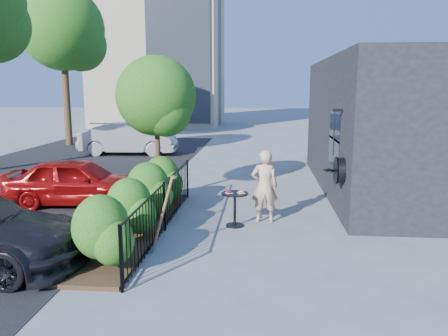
# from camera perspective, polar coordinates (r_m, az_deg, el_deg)

# --- Properties ---
(ground) EXTENTS (120.00, 120.00, 0.00)m
(ground) POSITION_cam_1_polar(r_m,az_deg,el_deg) (9.66, 1.09, -8.39)
(ground) COLOR gray
(ground) RESTS_ON ground
(shop_building) EXTENTS (6.22, 9.00, 4.00)m
(shop_building) POSITION_cam_1_polar(r_m,az_deg,el_deg) (14.51, 24.75, 5.05)
(shop_building) COLOR black
(shop_building) RESTS_ON ground
(fence) EXTENTS (0.05, 6.05, 1.10)m
(fence) POSITION_cam_1_polar(r_m,az_deg,el_deg) (9.71, -7.80, -4.94)
(fence) COLOR black
(fence) RESTS_ON ground
(planting_bed) EXTENTS (1.30, 6.00, 0.08)m
(planting_bed) POSITION_cam_1_polar(r_m,az_deg,el_deg) (10.04, -11.66, -7.65)
(planting_bed) COLOR #382616
(planting_bed) RESTS_ON ground
(shrubs) EXTENTS (1.10, 5.60, 1.24)m
(shrubs) POSITION_cam_1_polar(r_m,az_deg,el_deg) (9.92, -11.08, -3.88)
(shrubs) COLOR #225212
(shrubs) RESTS_ON ground
(patio_tree) EXTENTS (2.20, 2.20, 3.94)m
(patio_tree) POSITION_cam_1_polar(r_m,az_deg,el_deg) (12.23, -8.58, 8.65)
(patio_tree) COLOR #3F2B19
(patio_tree) RESTS_ON ground
(street) EXTENTS (9.00, 30.00, 0.01)m
(street) POSITION_cam_1_polar(r_m,az_deg,el_deg) (14.66, -26.49, -2.95)
(street) COLOR black
(street) RESTS_ON ground
(street_tree_far) EXTENTS (4.40, 4.40, 8.28)m
(street_tree_far) POSITION_cam_1_polar(r_m,az_deg,el_deg) (25.54, -20.25, 16.10)
(street_tree_far) COLOR #3F2B19
(street_tree_far) RESTS_ON ground
(cafe_table) EXTENTS (0.62, 0.62, 0.83)m
(cafe_table) POSITION_cam_1_polar(r_m,az_deg,el_deg) (9.94, 1.43, -4.62)
(cafe_table) COLOR black
(cafe_table) RESTS_ON ground
(woman) EXTENTS (0.64, 0.44, 1.71)m
(woman) POSITION_cam_1_polar(r_m,az_deg,el_deg) (10.23, 5.32, -2.38)
(woman) COLOR #D0A887
(woman) RESTS_ON ground
(shovel) EXTENTS (0.52, 0.20, 1.55)m
(shovel) POSITION_cam_1_polar(r_m,az_deg,el_deg) (8.41, -8.16, -6.53)
(shovel) COLOR brown
(shovel) RESTS_ON ground
(car_red) EXTENTS (3.86, 1.78, 1.28)m
(car_red) POSITION_cam_1_polar(r_m,az_deg,el_deg) (12.39, -18.59, -1.66)
(car_red) COLOR #A70D0E
(car_red) RESTS_ON ground
(car_silver) EXTENTS (4.62, 1.82, 1.50)m
(car_silver) POSITION_cam_1_polar(r_m,az_deg,el_deg) (21.16, -12.35, 3.76)
(car_silver) COLOR #A4A4A9
(car_silver) RESTS_ON ground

